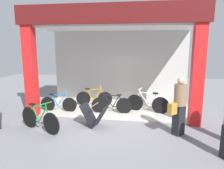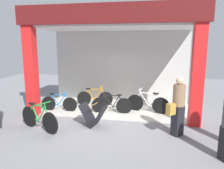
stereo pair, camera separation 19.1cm
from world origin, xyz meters
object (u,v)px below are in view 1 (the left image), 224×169
bicycle_inside_0 (148,103)px  bicycle_inside_2 (112,105)px  bicycle_inside_1 (94,98)px  sandwich_board_sign (95,115)px  bicycle_inside_3 (58,104)px  pedestrian_0 (179,106)px  bicycle_parked_0 (40,119)px

bicycle_inside_0 → bicycle_inside_2: (-1.36, -0.37, -0.02)m
bicycle_inside_1 → sandwich_board_sign: bicycle_inside_1 is taller
bicycle_inside_1 → bicycle_inside_3: 1.58m
pedestrian_0 → bicycle_inside_3: bearing=160.7°
bicycle_inside_0 → bicycle_inside_3: (-3.49, -0.47, -0.05)m
bicycle_parked_0 → sandwich_board_sign: bearing=21.3°
bicycle_inside_0 → bicycle_inside_1: size_ratio=1.05×
bicycle_inside_0 → sandwich_board_sign: (-1.70, -1.74, -0.00)m
sandwich_board_sign → bicycle_parked_0: bearing=-158.7°
bicycle_inside_2 → pedestrian_0: pedestrian_0 is taller
bicycle_inside_3 → bicycle_parked_0: size_ratio=0.94×
bicycle_inside_1 → pedestrian_0: 4.11m
bicycle_parked_0 → sandwich_board_sign: bicycle_parked_0 is taller
bicycle_inside_0 → sandwich_board_sign: 2.44m
bicycle_inside_2 → bicycle_inside_3: (-2.13, -0.10, -0.02)m
bicycle_inside_2 → bicycle_parked_0: bearing=-134.1°
pedestrian_0 → bicycle_inside_2: bearing=144.0°
bicycle_inside_2 → sandwich_board_sign: bicycle_inside_2 is taller
bicycle_inside_3 → bicycle_inside_2: bearing=2.6°
bicycle_inside_1 → bicycle_inside_2: (0.93, -0.93, 0.00)m
bicycle_inside_2 → bicycle_inside_3: size_ratio=1.07×
bicycle_inside_2 → bicycle_parked_0: bicycle_parked_0 is taller
bicycle_inside_1 → bicycle_inside_2: 1.32m
bicycle_inside_3 → bicycle_parked_0: (0.20, -1.90, 0.05)m
bicycle_inside_3 → pedestrian_0: 4.67m
sandwich_board_sign → pedestrian_0: size_ratio=0.54×
bicycle_inside_1 → bicycle_parked_0: bicycle_parked_0 is taller
sandwich_board_sign → pedestrian_0: pedestrian_0 is taller
sandwich_board_sign → pedestrian_0: bearing=-5.6°
bicycle_inside_1 → pedestrian_0: bearing=-38.9°
bicycle_inside_3 → bicycle_inside_1: bearing=40.6°
bicycle_inside_1 → bicycle_parked_0: (-1.00, -2.93, 0.03)m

